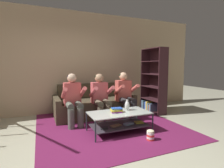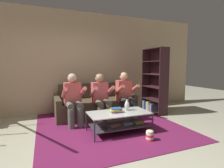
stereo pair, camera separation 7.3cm
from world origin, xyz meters
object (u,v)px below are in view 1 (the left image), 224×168
coffee_table (120,119)px  popcorn_tub (150,135)px  vase (127,105)px  person_seated_middle (101,96)px  person_seated_right (125,93)px  person_seated_left (73,97)px  bookshelf (154,86)px  couch (94,105)px  book_stack (116,110)px

coffee_table → popcorn_tub: 0.70m
coffee_table → vase: bearing=22.3°
person_seated_middle → person_seated_right: size_ratio=0.98×
person_seated_middle → coffee_table: size_ratio=0.94×
person_seated_left → vase: size_ratio=5.25×
person_seated_left → vase: 1.24m
person_seated_right → vase: (-0.32, -0.72, -0.13)m
person_seated_left → bookshelf: 2.42m
person_seated_right → bookshelf: bearing=14.8°
person_seated_middle → bookshelf: (1.74, 0.29, 0.12)m
person_seated_right → bookshelf: 1.12m
couch → person_seated_right: bearing=-41.5°
book_stack → person_seated_left: bearing=132.2°
person_seated_middle → book_stack: size_ratio=4.59×
person_seated_middle → vase: person_seated_middle is taller
couch → person_seated_right: size_ratio=1.76×
person_seated_left → book_stack: bearing=-47.8°
person_seated_left → book_stack: 1.08m
vase → book_stack: (-0.28, -0.07, -0.06)m
coffee_table → person_seated_right: bearing=56.3°
couch → person_seated_middle: bearing=-90.0°
person_seated_middle → coffee_table: bearing=-81.6°
bookshelf → popcorn_tub: bearing=-127.2°
bookshelf → person_seated_right: bearing=-165.2°
person_seated_middle → person_seated_right: 0.66m
couch → bookshelf: 1.83m
bookshelf → book_stack: bearing=-147.3°
person_seated_middle → vase: bearing=-64.7°
coffee_table → person_seated_left: bearing=133.9°
person_seated_middle → book_stack: 0.81m
person_seated_right → coffee_table: person_seated_right is taller
coffee_table → popcorn_tub: (0.34, -0.58, -0.17)m
couch → popcorn_tub: bearing=-76.9°
couch → person_seated_right: (0.66, -0.58, 0.37)m
vase → book_stack: bearing=-165.3°
person_seated_middle → bookshelf: bookshelf is taller
person_seated_right → popcorn_tub: 1.51m
couch → popcorn_tub: (0.46, -1.98, -0.18)m
couch → book_stack: bearing=-87.6°
couch → book_stack: size_ratio=8.27×
book_stack → bookshelf: bearing=32.7°
person_seated_left → popcorn_tub: size_ratio=5.92×
book_stack → bookshelf: (1.68, 1.08, 0.30)m
couch → person_seated_middle: person_seated_middle is taller
book_stack → coffee_table: bearing=-14.9°
person_seated_middle → bookshelf: bearing=9.4°
couch → person_seated_left: (-0.66, -0.58, 0.36)m
person_seated_right → bookshelf: size_ratio=0.64×
coffee_table → popcorn_tub: coffee_table is taller
bookshelf → popcorn_tub: bookshelf is taller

